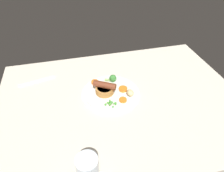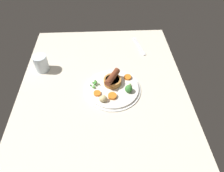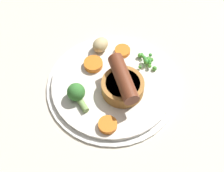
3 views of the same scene
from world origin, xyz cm
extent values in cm
cube|color=beige|center=(0.00, 0.00, 1.50)|extent=(110.00, 80.00, 3.00)
cylinder|color=silver|center=(3.77, -4.73, 3.25)|extent=(26.86, 26.86, 0.50)
cylinder|color=silver|center=(3.77, -4.73, 3.70)|extent=(24.71, 24.71, 1.40)
cylinder|color=#AD7538|center=(6.55, -4.77, 5.79)|extent=(8.38, 8.38, 2.78)
cylinder|color=#33190C|center=(6.55, -4.77, 7.03)|extent=(6.70, 6.70, 0.30)
cylinder|color=brown|center=(6.55, -4.77, 8.66)|extent=(10.36, 7.77, 2.97)
sphere|color=#3C8732|center=(6.32, 4.20, 5.48)|extent=(0.82, 0.82, 0.82)
sphere|color=green|center=(6.26, 3.98, 5.53)|extent=(0.79, 0.79, 0.79)
sphere|color=#448A35|center=(5.41, 3.58, 5.67)|extent=(0.77, 0.77, 0.77)
sphere|color=#459732|center=(3.67, 4.01, 5.14)|extent=(0.96, 0.96, 0.96)
sphere|color=#4A992F|center=(7.04, 3.10, 5.28)|extent=(0.80, 0.80, 0.80)
sphere|color=#3E832B|center=(5.62, 1.68, 5.07)|extent=(0.70, 0.70, 0.70)
sphere|color=#4D8B39|center=(5.81, 3.45, 5.77)|extent=(0.90, 0.90, 0.90)
sphere|color=green|center=(5.21, 3.72, 5.67)|extent=(0.93, 0.93, 0.93)
sphere|color=#469635|center=(4.33, 4.14, 5.26)|extent=(0.79, 0.79, 0.79)
sphere|color=#3E8D38|center=(5.19, 5.71, 4.99)|extent=(0.75, 0.75, 0.75)
sphere|color=green|center=(5.95, 3.28, 5.72)|extent=(0.95, 0.95, 0.95)
sphere|color=#46833E|center=(5.69, 3.46, 5.75)|extent=(0.81, 0.81, 0.81)
sphere|color=green|center=(5.91, 3.81, 5.73)|extent=(0.93, 0.93, 0.93)
sphere|color=#3E8828|center=(6.33, 4.48, 5.46)|extent=(0.94, 0.94, 0.94)
sphere|color=#42933E|center=(6.01, 3.66, 5.65)|extent=(0.78, 0.78, 0.78)
sphere|color=#379327|center=(6.62, 3.66, 5.40)|extent=(0.70, 0.70, 0.70)
sphere|color=#398A30|center=(3.77, 4.57, 4.97)|extent=(0.71, 0.71, 0.71)
sphere|color=green|center=(5.71, 3.27, 5.70)|extent=(0.84, 0.84, 0.84)
sphere|color=#4B8437|center=(5.83, 4.16, 5.66)|extent=(0.99, 0.99, 0.99)
sphere|color=#3C8728|center=(6.01, 3.13, 5.64)|extent=(0.91, 0.91, 0.91)
sphere|color=#428E33|center=(8.00, 3.57, 4.89)|extent=(0.98, 0.98, 0.98)
sphere|color=#387A33|center=(0.93, -11.93, 6.17)|extent=(3.53, 3.53, 3.53)
cylinder|color=#7A9E56|center=(3.37, -12.66, 5.02)|extent=(3.21, 2.04, 1.24)
ellipsoid|color=#CCB77F|center=(-4.07, 0.06, 5.89)|extent=(3.27, 4.02, 2.97)
cylinder|color=orange|center=(-2.03, -4.29, 5.00)|extent=(4.00, 4.00, 1.19)
cylinder|color=orange|center=(0.43, 2.59, 4.87)|extent=(3.85, 3.85, 0.93)
cylinder|color=orange|center=(9.73, -12.48, 4.95)|extent=(4.03, 4.03, 1.09)
cube|color=silver|center=(37.51, -22.33, 3.30)|extent=(17.92, 5.47, 0.60)
cylinder|color=silver|center=(19.55, 31.10, 7.40)|extent=(6.96, 6.96, 8.79)
camera|label=1|loc=(19.64, 62.71, 65.08)|focal=32.00mm
camera|label=2|loc=(-60.06, -1.25, 74.25)|focal=32.00mm
camera|label=3|loc=(27.63, -30.76, 56.61)|focal=50.00mm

